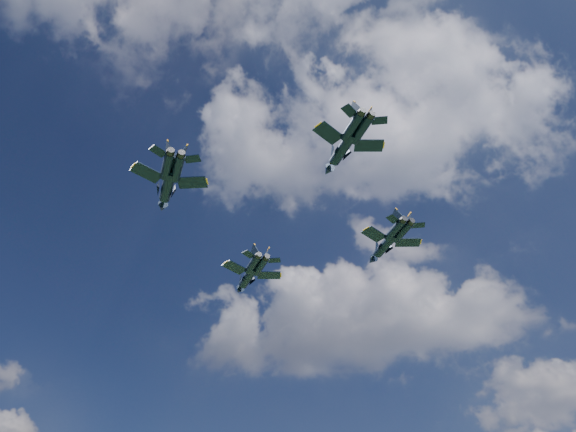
% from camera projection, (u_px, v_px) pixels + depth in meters
% --- Properties ---
extents(jet_lead, '(12.99, 14.35, 3.73)m').
position_uv_depth(jet_lead, '(248.00, 277.00, 110.25)').
color(jet_lead, black).
extents(jet_left, '(12.33, 14.91, 3.75)m').
position_uv_depth(jet_left, '(167.00, 187.00, 89.17)').
color(jet_left, black).
extents(jet_right, '(12.67, 14.59, 3.73)m').
position_uv_depth(jet_right, '(385.00, 246.00, 104.49)').
color(jet_right, black).
extents(jet_slot, '(12.04, 13.55, 3.50)m').
position_uv_depth(jet_slot, '(342.00, 150.00, 83.33)').
color(jet_slot, black).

